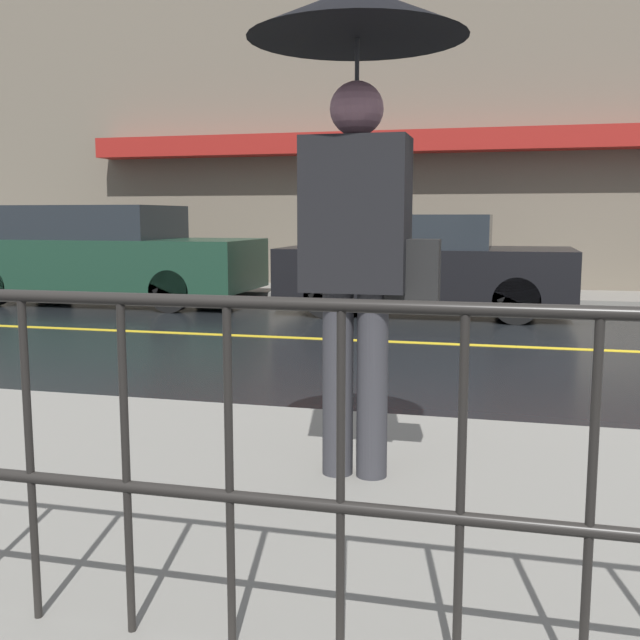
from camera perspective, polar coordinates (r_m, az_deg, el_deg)
The scene contains 7 objects.
ground_plane at distance 8.16m, azimuth 20.97°, elevation -2.19°, with size 80.00×80.00×0.00m, color black.
sidewalk_far at distance 12.40m, azimuth 18.65°, elevation 1.53°, with size 28.00×1.65×0.14m.
lane_marking at distance 8.16m, azimuth 20.97°, elevation -2.16°, with size 25.20×0.12×0.01m.
building_storefront at distance 13.45m, azimuth 18.98°, elevation 16.35°, with size 28.00×0.85×6.95m.
pedestrian at distance 3.46m, azimuth 2.92°, elevation 15.32°, with size 0.98×0.98×2.21m.
car_dark_green at distance 12.20m, azimuth -16.24°, elevation 4.84°, with size 4.76×1.80×1.52m.
car_black at distance 10.61m, azimuth 7.88°, elevation 4.33°, with size 3.98×1.84×1.38m.
Camera 1 is at (-1.01, -7.98, 1.36)m, focal length 42.00 mm.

